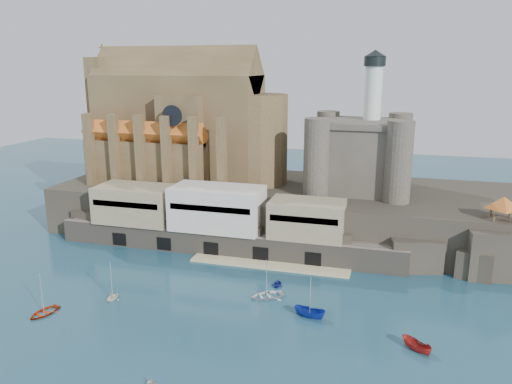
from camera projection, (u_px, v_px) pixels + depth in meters
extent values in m
plane|color=#183F52|center=(228.00, 308.00, 76.50)|extent=(300.00, 300.00, 0.00)
cube|color=black|center=(284.00, 208.00, 112.58)|extent=(100.00, 34.00, 10.00)
cube|color=black|center=(96.00, 224.00, 107.61)|extent=(9.00, 5.00, 6.00)
cube|color=black|center=(163.00, 230.00, 103.43)|extent=(9.00, 5.00, 6.00)
cube|color=black|center=(242.00, 237.00, 98.98)|extent=(9.00, 5.00, 6.00)
cube|color=black|center=(327.00, 246.00, 94.54)|extent=(9.00, 5.00, 6.00)
cube|color=black|center=(415.00, 254.00, 90.36)|extent=(9.00, 5.00, 6.00)
cube|color=#6E6558|center=(226.00, 241.00, 99.02)|extent=(70.00, 6.00, 4.50)
cube|color=#C9BB86|center=(269.00, 265.00, 92.73)|extent=(30.00, 4.00, 0.40)
cube|color=black|center=(120.00, 239.00, 102.23)|extent=(3.00, 0.40, 2.60)
cube|color=black|center=(164.00, 244.00, 99.61)|extent=(3.00, 0.40, 2.60)
cube|color=black|center=(211.00, 248.00, 97.00)|extent=(3.00, 0.40, 2.60)
cube|color=black|center=(261.00, 254.00, 94.39)|extent=(3.00, 0.40, 2.60)
cube|color=black|center=(313.00, 259.00, 91.77)|extent=(3.00, 0.40, 2.60)
cube|color=gray|center=(136.00, 204.00, 103.70)|extent=(16.00, 9.00, 7.50)
cube|color=beige|center=(217.00, 208.00, 98.87)|extent=(18.00, 9.00, 8.50)
cube|color=gray|center=(307.00, 219.00, 94.35)|extent=(14.00, 8.00, 7.00)
cube|color=brown|center=(179.00, 127.00, 117.03)|extent=(38.00, 14.00, 24.00)
cube|color=brown|center=(177.00, 75.00, 114.06)|extent=(38.00, 13.01, 13.01)
cylinder|color=brown|center=(257.00, 139.00, 112.56)|extent=(14.00, 14.00, 20.00)
cube|color=brown|center=(195.00, 137.00, 116.48)|extent=(10.00, 20.00, 20.00)
cube|color=brown|center=(146.00, 163.00, 110.94)|extent=(28.00, 5.00, 10.00)
cube|color=brown|center=(181.00, 150.00, 128.67)|extent=(28.00, 5.00, 10.00)
cube|color=#BF5E20|center=(144.00, 134.00, 109.31)|extent=(28.00, 5.66, 5.66)
cube|color=#BF5E20|center=(180.00, 124.00, 127.04)|extent=(28.00, 5.66, 5.66)
cube|color=brown|center=(107.00, 117.00, 121.50)|extent=(4.00, 10.00, 28.00)
cylinder|color=black|center=(172.00, 116.00, 103.75)|extent=(4.40, 0.30, 4.40)
cube|color=brown|center=(90.00, 150.00, 110.54)|extent=(1.60, 2.20, 16.00)
cube|color=brown|center=(115.00, 151.00, 108.92)|extent=(1.60, 2.20, 16.00)
cube|color=brown|center=(140.00, 152.00, 107.30)|extent=(1.60, 2.20, 16.00)
cube|color=brown|center=(167.00, 154.00, 105.68)|extent=(1.60, 2.20, 16.00)
cube|color=brown|center=(194.00, 155.00, 104.06)|extent=(1.60, 2.20, 16.00)
cube|color=brown|center=(222.00, 156.00, 102.44)|extent=(1.60, 2.20, 16.00)
cube|color=#453F36|center=(359.00, 158.00, 106.36)|extent=(16.00, 16.00, 14.00)
cube|color=#453F36|center=(361.00, 123.00, 104.53)|extent=(17.00, 17.00, 1.20)
cylinder|color=#453F36|center=(316.00, 158.00, 100.74)|extent=(5.20, 5.20, 16.00)
cylinder|color=#453F36|center=(398.00, 162.00, 96.56)|extent=(5.20, 5.20, 16.00)
cylinder|color=#453F36|center=(327.00, 146.00, 115.67)|extent=(5.20, 5.20, 16.00)
cylinder|color=#453F36|center=(399.00, 149.00, 111.48)|extent=(5.20, 5.20, 16.00)
cylinder|color=silver|center=(373.00, 96.00, 104.48)|extent=(3.60, 3.60, 12.00)
cylinder|color=black|center=(375.00, 61.00, 102.75)|extent=(4.40, 4.40, 2.00)
cone|color=black|center=(375.00, 53.00, 102.36)|extent=(4.60, 4.60, 1.40)
cube|color=black|center=(498.00, 250.00, 88.70)|extent=(12.00, 10.00, 8.70)
cube|color=black|center=(475.00, 263.00, 87.41)|extent=(6.00, 5.00, 5.00)
cube|color=brown|center=(501.00, 226.00, 87.59)|extent=(4.20, 4.20, 0.30)
cylinder|color=brown|center=(493.00, 220.00, 86.15)|extent=(0.36, 0.36, 3.20)
cylinder|color=brown|center=(490.00, 214.00, 89.14)|extent=(0.36, 0.36, 3.20)
cylinder|color=brown|center=(510.00, 216.00, 88.30)|extent=(0.36, 0.36, 3.20)
pyramid|color=#BF5E20|center=(504.00, 203.00, 86.56)|extent=(6.40, 6.40, 2.20)
imported|color=#BD3306|center=(44.00, 314.00, 74.85)|extent=(3.71, 1.81, 4.99)
imported|color=#102899|center=(310.00, 317.00, 73.93)|extent=(2.25, 2.22, 4.91)
imported|color=white|center=(113.00, 299.00, 79.48)|extent=(2.72, 1.87, 2.95)
imported|color=maroon|center=(416.00, 350.00, 65.35)|extent=(2.36, 2.35, 4.41)
imported|color=white|center=(266.00, 297.00, 80.26)|extent=(3.19, 4.00, 5.63)
imported|color=navy|center=(277.00, 286.00, 84.32)|extent=(2.58, 1.76, 2.81)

